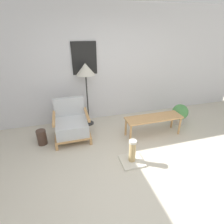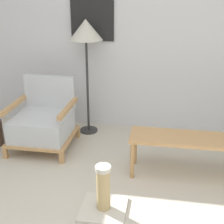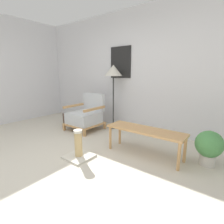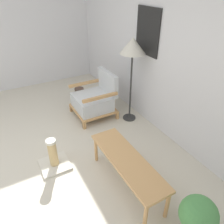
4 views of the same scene
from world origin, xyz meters
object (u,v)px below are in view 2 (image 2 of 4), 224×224
object	(u,v)px
armchair	(43,122)
floor_lamp	(86,34)
coffee_table	(192,142)
scratching_post	(103,197)

from	to	relation	value
armchair	floor_lamp	xyz separation A→B (m)	(0.44, 0.51, 0.98)
armchair	coffee_table	bearing A→B (deg)	-12.19
floor_lamp	coffee_table	xyz separation A→B (m)	(1.29, -0.88, -0.92)
armchair	floor_lamp	world-z (taller)	floor_lamp
scratching_post	armchair	bearing A→B (deg)	131.47
armchair	floor_lamp	bearing A→B (deg)	49.35
armchair	floor_lamp	distance (m)	1.19
coffee_table	scratching_post	xyz separation A→B (m)	(-0.77, -0.70, -0.24)
coffee_table	floor_lamp	bearing A→B (deg)	145.69
coffee_table	scratching_post	bearing A→B (deg)	-137.71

